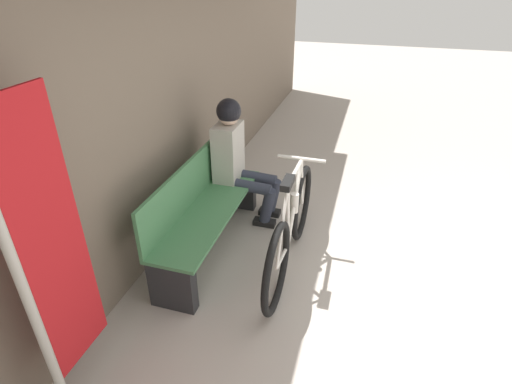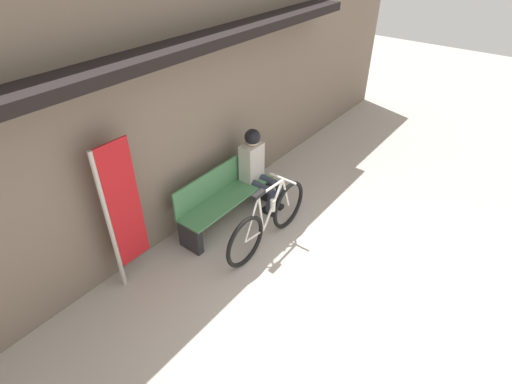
% 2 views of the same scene
% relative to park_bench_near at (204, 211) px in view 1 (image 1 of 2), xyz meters
% --- Properties ---
extents(ground_plane, '(24.00, 24.00, 0.00)m').
position_rel_park_bench_near_xyz_m(ground_plane, '(-0.51, -2.34, -0.38)').
color(ground_plane, '#ADA399').
extents(storefront_wall, '(12.00, 0.56, 3.20)m').
position_rel_park_bench_near_xyz_m(storefront_wall, '(-0.51, 0.42, 1.28)').
color(storefront_wall, '#756656').
rests_on(storefront_wall, ground_plane).
extents(park_bench_near, '(1.61, 0.42, 0.82)m').
position_rel_park_bench_near_xyz_m(park_bench_near, '(0.00, 0.00, 0.00)').
color(park_bench_near, '#477F51').
rests_on(park_bench_near, ground_plane).
extents(bicycle, '(1.65, 0.40, 0.94)m').
position_rel_park_bench_near_xyz_m(bicycle, '(-0.03, -0.78, -0.00)').
color(bicycle, black).
rests_on(bicycle, ground_plane).
extents(person_seated, '(0.34, 0.62, 1.22)m').
position_rel_park_bench_near_xyz_m(person_seated, '(0.59, -0.11, 0.31)').
color(person_seated, '#2D3342').
rests_on(person_seated, ground_plane).
extents(banner_pole, '(0.45, 0.05, 1.83)m').
position_rel_park_bench_near_xyz_m(banner_pole, '(-1.52, 0.14, 0.63)').
color(banner_pole, '#B7B2A8').
rests_on(banner_pole, ground_plane).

